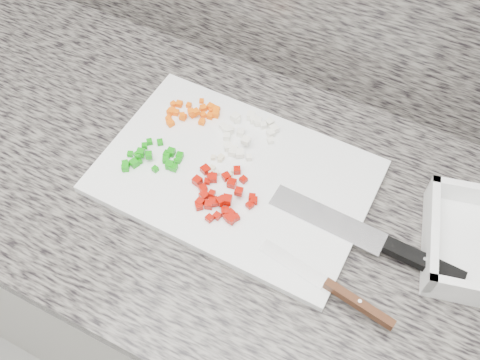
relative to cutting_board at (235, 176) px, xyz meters
The scene contains 10 objects.
cabinet 0.48m from the cutting_board, 77.52° to the right, with size 3.92×0.62×0.86m, color beige.
countertop 0.03m from the cutting_board, 77.52° to the right, with size 3.96×0.64×0.04m, color #645F58.
cutting_board is the anchor object (origin of this frame).
carrot_pile 0.16m from the cutting_board, 146.80° to the left, with size 0.10×0.09×0.02m.
onion_pile 0.09m from the cutting_board, 105.38° to the left, with size 0.11×0.11×0.02m.
green_pepper_pile 0.15m from the cutting_board, 163.77° to the right, with size 0.10×0.09×0.02m.
red_pepper_pile 0.06m from the cutting_board, 89.75° to the right, with size 0.12×0.12×0.02m.
garlic_pile 0.03m from the cutting_board, behind, with size 0.06×0.05×0.01m.
chef_knife 0.28m from the cutting_board, ahead, with size 0.32×0.05×0.02m.
paring_knife 0.27m from the cutting_board, 27.41° to the right, with size 0.23×0.06×0.02m.
Camera 1 is at (0.24, 0.99, 1.68)m, focal length 40.00 mm.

